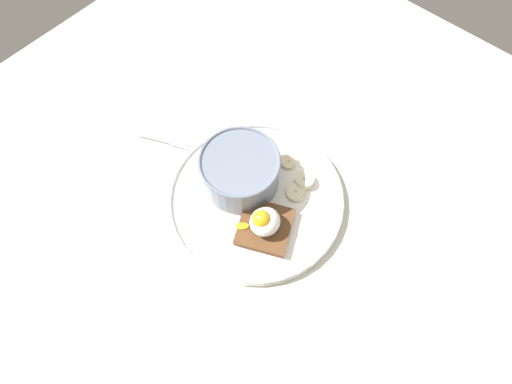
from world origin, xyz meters
The scene contains 9 objects.
ground_plane centered at (0.00, 0.00, 1.00)cm, with size 120.00×120.00×2.00cm, color beige.
plate centered at (0.00, 0.00, 2.80)cm, with size 29.98×29.98×1.60cm.
oatmeal_bowl centered at (0.73, 4.16, 6.38)cm, with size 13.35×13.35×6.81cm.
toast_slice centered at (-3.40, -4.83, 3.83)cm, with size 11.07×11.07×1.49cm.
poached_egg centered at (-3.51, -4.71, 6.40)cm, with size 6.22×6.22×4.18cm.
banana_slice_front centered at (4.91, -4.64, 3.49)cm, with size 4.81×4.80×1.07cm.
banana_slice_left centered at (8.70, -0.32, 3.53)cm, with size 3.47×3.51×1.15cm.
banana_slice_back centered at (7.56, -4.35, 3.73)cm, with size 4.82×4.79×1.70cm.
knife centered at (-1.59, 19.02, 2.40)cm, with size 6.63×12.44×0.80cm.
Camera 1 is at (-21.63, -18.91, 64.32)cm, focal length 28.00 mm.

